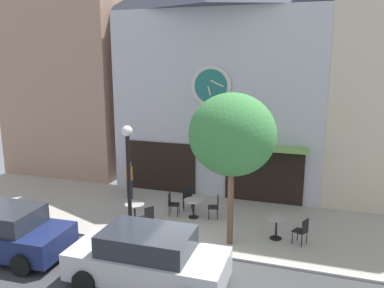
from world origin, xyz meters
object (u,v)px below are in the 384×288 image
cafe_chair_facing_street (188,197)px  pedestrian_orange (129,180)px  cafe_table_near_door (276,224)px  cafe_chair_facing_wall (148,216)px  cafe_table_near_curb (194,205)px  cafe_chair_corner (302,230)px  cafe_chair_outer (172,202)px  parked_car_navy (2,231)px  parked_car_silver (148,258)px  cafe_chair_right_end (215,205)px  street_tree (232,135)px  street_lamp (129,181)px  cafe_table_leftmost (135,209)px

cafe_chair_facing_street → pedestrian_orange: pedestrian_orange is taller
cafe_table_near_door → cafe_chair_facing_wall: (-4.45, -0.71, 0.01)m
cafe_table_near_curb → cafe_chair_corner: (4.10, -1.03, 0.01)m
cafe_chair_corner → cafe_chair_outer: same height
parked_car_navy → parked_car_silver: 5.03m
cafe_chair_right_end → pedestrian_orange: (-4.14, 0.95, 0.33)m
street_tree → cafe_chair_facing_street: (-2.30, 2.39, -3.16)m
cafe_chair_right_end → pedestrian_orange: bearing=167.1°
cafe_table_near_door → cafe_chair_facing_street: size_ratio=0.84×
cafe_table_near_curb → cafe_chair_corner: size_ratio=0.84×
cafe_table_near_curb → cafe_chair_outer: bearing=-176.2°
cafe_chair_facing_street → parked_car_navy: 6.86m
street_lamp → cafe_chair_outer: (0.77, 2.05, -1.44)m
cafe_chair_facing_street → cafe_chair_corner: bearing=-20.6°
cafe_table_near_curb → pedestrian_orange: (-3.33, 1.14, 0.34)m
cafe_table_near_door → cafe_chair_right_end: size_ratio=0.84×
street_tree → cafe_chair_facing_wall: 4.38m
cafe_table_leftmost → cafe_chair_facing_wall: bearing=-27.4°
cafe_table_near_door → cafe_chair_facing_street: cafe_chair_facing_street is taller
pedestrian_orange → cafe_chair_facing_street: bearing=-8.9°
cafe_table_leftmost → pedestrian_orange: 2.77m
cafe_table_near_curb → cafe_table_leftmost: bearing=-147.6°
cafe_table_leftmost → cafe_table_near_door: cafe_table_leftmost is taller
cafe_chair_facing_street → cafe_chair_facing_wall: bearing=-107.7°
cafe_chair_right_end → cafe_chair_outer: same height
cafe_table_near_curb → cafe_chair_right_end: size_ratio=0.84×
street_lamp → cafe_table_near_curb: size_ratio=5.13×
cafe_chair_facing_wall → parked_car_navy: parked_car_navy is taller
street_lamp → street_tree: (3.45, 0.41, 1.72)m
cafe_chair_right_end → parked_car_silver: bearing=-96.9°
cafe_chair_corner → cafe_chair_right_end: bearing=159.6°
pedestrian_orange → cafe_chair_right_end: bearing=-12.9°
cafe_chair_facing_wall → parked_car_navy: size_ratio=0.21×
pedestrian_orange → cafe_chair_facing_wall: bearing=-52.1°
cafe_table_leftmost → cafe_chair_facing_wall: (0.70, -0.36, -0.02)m
cafe_table_near_door → pedestrian_orange: 6.87m
cafe_chair_corner → cafe_chair_outer: 5.07m
street_lamp → parked_car_silver: bearing=-54.6°
cafe_chair_outer → pedestrian_orange: 2.75m
cafe_chair_facing_wall → cafe_chair_outer: size_ratio=1.00×
street_lamp → cafe_chair_right_end: 3.66m
cafe_chair_corner → cafe_chair_facing_street: bearing=159.4°
cafe_table_near_curb → parked_car_navy: 6.68m
cafe_table_leftmost → cafe_table_near_door: bearing=3.9°
cafe_chair_right_end → cafe_chair_facing_street: bearing=158.8°
cafe_chair_facing_wall → cafe_table_near_door: bearing=9.1°
cafe_table_near_door → cafe_chair_outer: 4.19m
street_tree → cafe_chair_right_end: size_ratio=5.58×
cafe_chair_facing_wall → pedestrian_orange: (-2.12, 2.72, 0.33)m
cafe_chair_facing_street → cafe_table_leftmost: bearing=-126.8°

